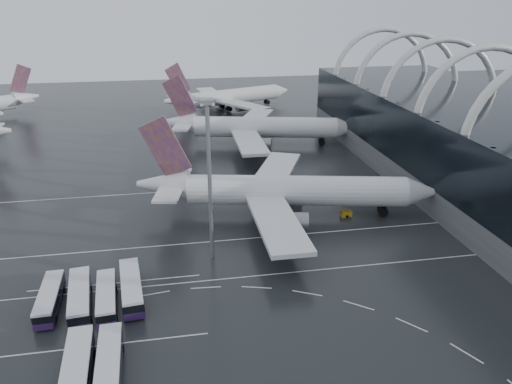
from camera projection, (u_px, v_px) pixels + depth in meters
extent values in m
plane|color=black|center=(256.00, 270.00, 87.30)|extent=(420.00, 420.00, 0.00)
cube|color=slate|center=(505.00, 189.00, 114.74)|extent=(42.00, 160.00, 6.00)
torus|color=silver|center=(480.00, 118.00, 115.78)|extent=(33.80, 1.80, 33.80)
torus|color=silver|center=(438.00, 102.00, 133.12)|extent=(33.80, 1.80, 33.80)
torus|color=silver|center=(406.00, 89.00, 150.47)|extent=(33.80, 1.80, 33.80)
torus|color=silver|center=(380.00, 79.00, 167.81)|extent=(33.80, 1.80, 33.80)
cube|color=silver|center=(259.00, 276.00, 85.47)|extent=(120.00, 0.25, 0.01)
cube|color=silver|center=(245.00, 239.00, 98.25)|extent=(120.00, 0.25, 0.01)
cube|color=silver|center=(227.00, 188.00, 123.81)|extent=(120.00, 0.25, 0.01)
cube|color=silver|center=(106.00, 345.00, 68.71)|extent=(28.00, 0.25, 0.01)
cube|color=silver|center=(115.00, 283.00, 83.31)|extent=(28.00, 0.25, 0.01)
cylinder|color=silver|center=(296.00, 191.00, 106.80)|extent=(46.70, 15.95, 6.44)
cone|color=silver|center=(421.00, 192.00, 106.08)|extent=(7.86, 7.69, 6.44)
cone|color=silver|center=(163.00, 184.00, 107.17)|extent=(12.20, 8.61, 6.44)
cube|color=#461B74|center=(165.00, 148.00, 104.07)|extent=(10.60, 2.88, 13.65)
cube|color=silver|center=(173.00, 184.00, 107.11)|extent=(9.05, 20.59, 0.56)
cube|color=silver|center=(276.00, 221.00, 94.29)|extent=(7.78, 27.77, 0.89)
cube|color=silver|center=(275.00, 172.00, 120.04)|extent=(18.40, 28.53, 0.89)
cylinder|color=gray|center=(293.00, 222.00, 98.55)|extent=(6.76, 4.96, 3.78)
cylinder|color=gray|center=(289.00, 185.00, 117.09)|extent=(6.76, 4.96, 3.78)
cube|color=black|center=(275.00, 209.00, 108.58)|extent=(14.51, 9.72, 2.44)
cylinder|color=silver|center=(265.00, 127.00, 156.93)|extent=(44.76, 16.12, 6.39)
cone|color=silver|center=(347.00, 128.00, 155.89)|extent=(7.87, 7.71, 6.39)
cone|color=silver|center=(178.00, 123.00, 157.66)|extent=(12.17, 8.69, 6.39)
cube|color=#461B74|center=(180.00, 97.00, 154.57)|extent=(10.50, 3.01, 13.55)
cube|color=silver|center=(185.00, 123.00, 157.57)|extent=(9.25, 20.45, 0.55)
cube|color=silver|center=(249.00, 141.00, 144.59)|extent=(8.12, 27.67, 0.88)
cube|color=silver|center=(254.00, 119.00, 170.14)|extent=(18.59, 28.26, 0.88)
cylinder|color=gray|center=(261.00, 144.00, 148.77)|extent=(6.75, 5.00, 3.75)
cylinder|color=gray|center=(263.00, 127.00, 167.16)|extent=(6.75, 5.00, 3.75)
cube|color=black|center=(252.00, 141.00, 158.76)|extent=(14.47, 9.82, 2.43)
cylinder|color=silver|center=(234.00, 96.00, 205.20)|extent=(39.88, 20.13, 6.03)
cone|color=silver|center=(281.00, 91.00, 216.47)|extent=(7.98, 7.86, 6.03)
cone|color=silver|center=(177.00, 100.00, 192.55)|extent=(11.86, 9.36, 6.03)
cube|color=#461B74|center=(178.00, 80.00, 190.18)|extent=(9.57, 4.18, 12.78)
cube|color=silver|center=(182.00, 100.00, 193.55)|extent=(11.08, 19.14, 0.52)
cube|color=silver|center=(241.00, 104.00, 193.14)|extent=(20.27, 25.75, 0.83)
cube|color=silver|center=(211.00, 94.00, 213.72)|extent=(11.27, 26.80, 0.83)
cylinder|color=gray|center=(243.00, 107.00, 198.22)|extent=(6.60, 5.35, 3.53)
cylinder|color=gray|center=(221.00, 99.00, 213.04)|extent=(6.60, 5.35, 3.53)
cube|color=black|center=(225.00, 107.00, 204.75)|extent=(14.03, 10.69, 2.29)
cone|color=silver|center=(26.00, 97.00, 199.28)|extent=(11.32, 9.96, 5.68)
cube|color=#461B74|center=(20.00, 79.00, 195.97)|extent=(8.35, 5.43, 12.04)
cube|color=silver|center=(21.00, 98.00, 198.07)|extent=(12.97, 17.34, 0.49)
cube|color=#2F1543|center=(50.00, 303.00, 76.51)|extent=(3.02, 12.40, 1.04)
cube|color=black|center=(49.00, 297.00, 76.08)|extent=(3.07, 12.15, 1.23)
cube|color=silver|center=(48.00, 292.00, 75.77)|extent=(3.02, 12.40, 0.43)
cylinder|color=black|center=(56.00, 319.00, 73.30)|extent=(0.35, 0.96, 0.95)
cylinder|color=black|center=(37.00, 322.00, 72.81)|extent=(0.35, 0.96, 0.95)
cylinder|color=black|center=(64.00, 290.00, 80.49)|extent=(0.35, 0.96, 0.95)
cylinder|color=black|center=(46.00, 292.00, 79.99)|extent=(0.35, 0.96, 0.95)
cube|color=#2F1543|center=(80.00, 302.00, 76.48)|extent=(4.61, 13.84, 1.15)
cube|color=black|center=(79.00, 296.00, 76.01)|extent=(4.64, 13.58, 1.36)
cube|color=silver|center=(79.00, 290.00, 75.67)|extent=(4.61, 13.84, 0.47)
cylinder|color=black|center=(91.00, 320.00, 73.18)|extent=(0.49, 1.08, 1.04)
cylinder|color=black|center=(70.00, 323.00, 72.39)|extent=(0.49, 1.08, 1.04)
cylinder|color=black|center=(91.00, 288.00, 80.88)|extent=(0.49, 1.08, 1.04)
cylinder|color=black|center=(72.00, 291.00, 80.09)|extent=(0.49, 1.08, 1.04)
cube|color=#2F1543|center=(107.00, 302.00, 76.76)|extent=(3.83, 12.68, 1.06)
cube|color=black|center=(106.00, 295.00, 76.33)|extent=(3.86, 12.43, 1.25)
cube|color=silver|center=(106.00, 291.00, 76.02)|extent=(3.83, 12.68, 0.43)
cylinder|color=black|center=(117.00, 318.00, 73.65)|extent=(0.42, 0.99, 0.96)
cylinder|color=black|center=(98.00, 321.00, 73.01)|extent=(0.42, 0.99, 0.96)
cylinder|color=black|center=(116.00, 289.00, 80.81)|extent=(0.42, 0.99, 0.96)
cylinder|color=black|center=(99.00, 291.00, 80.16)|extent=(0.42, 0.99, 0.96)
cube|color=#2F1543|center=(132.00, 292.00, 79.11)|extent=(4.38, 13.81, 1.15)
cube|color=black|center=(131.00, 285.00, 78.64)|extent=(4.41, 13.54, 1.36)
cube|color=silver|center=(131.00, 280.00, 78.30)|extent=(4.38, 13.81, 0.47)
cylinder|color=black|center=(143.00, 308.00, 75.77)|extent=(0.47, 1.08, 1.04)
cylinder|color=black|center=(124.00, 312.00, 75.02)|extent=(0.47, 1.08, 1.04)
cylinder|color=black|center=(139.00, 279.00, 83.51)|extent=(0.47, 1.08, 1.04)
cylinder|color=black|center=(122.00, 282.00, 82.76)|extent=(0.47, 1.08, 1.04)
cube|color=#2F1543|center=(78.00, 377.00, 61.66)|extent=(3.79, 14.14, 1.18)
cube|color=black|center=(77.00, 369.00, 61.18)|extent=(3.84, 13.86, 1.40)
cube|color=silver|center=(75.00, 362.00, 60.83)|extent=(3.79, 14.14, 0.48)
cylinder|color=black|center=(93.00, 354.00, 66.19)|extent=(0.43, 1.09, 1.08)
cylinder|color=black|center=(70.00, 357.00, 65.56)|extent=(0.43, 1.09, 1.08)
cube|color=#2F1543|center=(110.00, 369.00, 62.99)|extent=(3.36, 13.08, 1.10)
cube|color=black|center=(109.00, 362.00, 62.54)|extent=(3.41, 12.83, 1.30)
cube|color=silver|center=(108.00, 356.00, 62.22)|extent=(3.36, 13.08, 0.45)
cylinder|color=black|center=(123.00, 349.00, 67.18)|extent=(0.39, 1.01, 1.00)
cylinder|color=black|center=(101.00, 352.00, 66.63)|extent=(0.39, 1.01, 1.00)
cylinder|color=gray|center=(210.00, 185.00, 86.04)|extent=(0.71, 0.71, 28.42)
cube|color=gray|center=(207.00, 102.00, 80.62)|extent=(2.23, 2.23, 0.81)
cube|color=silver|center=(207.00, 103.00, 80.74)|extent=(2.03, 2.03, 0.41)
cube|color=#AE8417|center=(346.00, 214.00, 107.87)|extent=(2.27, 1.34, 1.24)
cube|color=slate|center=(355.00, 197.00, 116.91)|extent=(1.99, 1.18, 1.09)
cube|color=#AE8417|center=(264.00, 220.00, 105.20)|extent=(2.07, 1.23, 1.13)
cube|color=slate|center=(346.00, 199.00, 115.65)|extent=(2.34, 1.38, 1.28)
cube|color=#AE8417|center=(319.00, 193.00, 118.88)|extent=(2.47, 1.46, 1.35)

